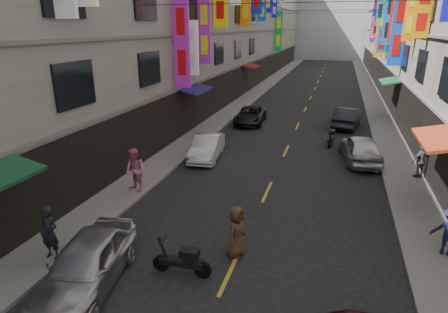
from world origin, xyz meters
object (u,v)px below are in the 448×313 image
Objects in this scene: scooter_far_right at (331,138)px; car_right_mid at (360,148)px; scooter_crossing at (183,261)px; car_left_near at (87,264)px; pedestrian_crossing at (236,232)px; car_left_mid at (207,147)px; pedestrian_rfar at (421,161)px; pedestrian_lnear at (49,233)px; car_right_far at (347,117)px; pedestrian_lfar at (135,170)px; car_left_far at (250,115)px.

scooter_far_right is 3.05m from car_right_mid.
car_left_near is at bearing 116.35° from scooter_crossing.
car_left_near is 4.40m from pedestrian_crossing.
car_left_mid is 10.60m from pedestrian_rfar.
car_left_mid is 2.41× the size of pedestrian_rfar.
car_left_mid is (-0.40, 11.11, -0.09)m from car_left_near.
pedestrian_lnear reaches higher than pedestrian_crossing.
car_right_mid is at bearing 50.06° from car_left_near.
pedestrian_lnear is at bearing 74.87° from car_right_far.
scooter_crossing is at bearing 18.64° from car_left_near.
scooter_crossing and scooter_far_right have the same top height.
car_left_near is at bearing 80.00° from car_right_far.
car_left_near is 6.15m from pedestrian_lfar.
car_left_mid reaches higher than scooter_far_right.
pedestrian_rfar is at bearing 135.50° from car_right_mid.
pedestrian_crossing is at bearing -43.33° from scooter_crossing.
pedestrian_crossing reaches higher than car_right_far.
car_left_mid is at bearing 13.48° from scooter_crossing.
scooter_far_right is at bearing -16.48° from scooter_crossing.
car_right_far is at bearing -15.61° from scooter_crossing.
pedestrian_crossing is (3.42, -16.83, 0.25)m from car_left_far.
pedestrian_lnear is at bearing 95.57° from scooter_crossing.
pedestrian_lnear is at bearing 67.51° from scooter_far_right.
car_left_far is 9.91m from car_right_mid.
car_left_near is 0.99× the size of car_left_far.
car_left_far is 1.00× the size of car_right_mid.
car_left_mid is (-6.45, -4.48, 0.19)m from scooter_far_right.
car_left_mid is at bearing 35.11° from pedestrian_crossing.
pedestrian_rfar is (12.00, 10.41, -0.06)m from pedestrian_lnear.
car_left_near is at bearing 136.86° from pedestrian_crossing.
car_right_far is at bearing 44.57° from car_left_mid.
car_left_near reaches higher than car_left_mid.
car_left_far is at bearing 21.77° from pedestrian_crossing.
pedestrian_lfar is at bearing -101.66° from car_left_far.
pedestrian_crossing is at bearing -72.08° from car_left_mid.
car_left_far is at bearing 5.03° from scooter_crossing.
car_right_far reaches higher than scooter_far_right.
car_left_far is 2.55× the size of pedestrian_crossing.
car_left_near is 0.99× the size of car_right_mid.
car_left_near is at bearing -51.19° from pedestrian_lfar.
car_left_far is 2.51× the size of pedestrian_lnear.
scooter_far_right is (3.74, 14.35, 0.00)m from scooter_crossing.
car_left_near is 2.22× the size of pedestrian_lfar.
car_left_near is 1.10× the size of car_left_mid.
pedestrian_rfar is at bearing -43.23° from car_left_far.
car_left_near reaches higher than car_right_far.
car_left_near is at bearing 50.76° from car_right_mid.
pedestrian_rfar is (10.60, 0.00, 0.28)m from car_left_mid.
pedestrian_lnear reaches higher than car_right_mid.
pedestrian_lnear is (-4.11, -0.54, 0.53)m from scooter_crossing.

